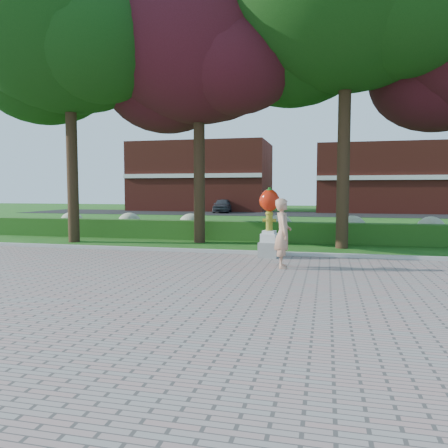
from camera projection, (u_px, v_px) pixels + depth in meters
name	position (u px, v px, depth m)	size (l,w,h in m)	color
ground	(208.00, 271.00, 11.23)	(100.00, 100.00, 0.00)	#175014
walkway	(145.00, 313.00, 7.35)	(40.00, 14.00, 0.04)	gray
curb	(233.00, 252.00, 14.13)	(40.00, 0.18, 0.15)	#ADADA5
lawn_hedge	(253.00, 231.00, 17.99)	(24.00, 0.70, 0.80)	#1E4012
hydrangea_row	(270.00, 226.00, 18.82)	(20.10, 1.10, 0.99)	#ABB288
street	(292.00, 214.00, 38.40)	(50.00, 8.00, 0.02)	black
building_left	(202.00, 177.00, 46.24)	(14.00, 8.00, 7.00)	maroon
building_right	(381.00, 179.00, 42.15)	(12.00, 8.00, 6.40)	maroon
tree_far_left	(68.00, 41.00, 17.18)	(9.00, 7.68, 11.66)	black
tree_mid_left	(197.00, 57.00, 17.05)	(8.25, 7.04, 10.69)	black
tree_mid_right	(343.00, 2.00, 15.22)	(9.75, 8.32, 12.64)	black
hydrant_sculpture	(269.00, 220.00, 13.28)	(0.63, 0.63, 2.13)	gray
woman	(283.00, 233.00, 11.46)	(0.67, 0.44, 1.83)	tan
parked_car	(222.00, 205.00, 40.76)	(1.55, 3.84, 1.31)	#3F4147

